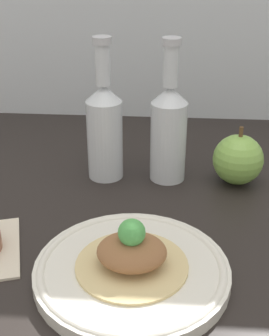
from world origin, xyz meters
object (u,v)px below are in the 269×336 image
object	(u,v)px
plate	(132,270)
apple	(238,159)
cider_bottle_left	(105,127)
cider_bottle_right	(169,129)
plated_food	(132,253)

from	to	relation	value
plate	apple	distance (cm)	32.46
cider_bottle_left	apple	distance (cm)	24.41
cider_bottle_right	plated_food	bearing A→B (deg)	-98.61
plated_food	cider_bottle_right	size ratio (longest dim) A/B	0.58
plate	apple	world-z (taller)	apple
plate	cider_bottle_left	distance (cm)	30.39
cider_bottle_left	apple	bearing A→B (deg)	-1.71
plated_food	apple	xyz separation A→B (cm)	(16.77, 27.58, 0.57)
cider_bottle_right	plate	bearing A→B (deg)	-98.61
cider_bottle_right	apple	bearing A→B (deg)	-3.26
plated_food	cider_bottle_right	bearing A→B (deg)	81.39
plated_food	apple	distance (cm)	32.29
plate	cider_bottle_right	size ratio (longest dim) A/B	1.01
plated_food	cider_bottle_left	xyz separation A→B (cm)	(-7.07, 28.29, 5.73)
cider_bottle_left	apple	world-z (taller)	cider_bottle_left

